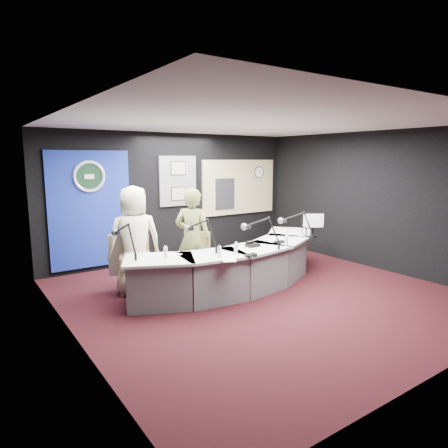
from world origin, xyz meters
TOP-DOWN VIEW (x-y plane):
  - ground at (0.00, 0.00)m, footprint 6.00×6.00m
  - ceiling at (0.00, 0.00)m, footprint 6.00×6.00m
  - wall_back at (0.00, 3.00)m, footprint 6.00×0.02m
  - wall_left at (-3.00, 0.00)m, footprint 0.02×6.00m
  - wall_right at (3.00, 0.00)m, footprint 0.02×6.00m
  - broadcast_desk at (-0.05, 0.55)m, footprint 4.50×1.90m
  - backdrop_panel at (-1.90, 2.97)m, footprint 1.60×0.05m
  - agency_seal at (-1.90, 2.93)m, footprint 0.63×0.07m
  - seal_center at (-1.90, 2.94)m, footprint 0.48×0.01m
  - pinboard at (0.05, 2.97)m, footprint 0.90×0.04m
  - framed_photo_upper at (0.05, 2.94)m, footprint 0.34×0.02m
  - framed_photo_lower at (0.05, 2.94)m, footprint 0.34×0.02m
  - booth_window_frame at (1.75, 2.97)m, footprint 2.12×0.06m
  - booth_glow at (1.75, 2.96)m, footprint 2.00×0.02m
  - equipment_rack at (1.30, 2.94)m, footprint 0.55×0.02m
  - wall_clock at (2.35, 2.94)m, footprint 0.28×0.01m
  - armchair_left at (-1.68, 1.27)m, footprint 0.75×0.75m
  - armchair_right at (-0.74, 0.96)m, footprint 0.78×0.78m
  - draped_jacket at (-1.80, 1.50)m, footprint 0.50×0.28m
  - person_man at (-1.68, 1.27)m, footprint 0.97×0.72m
  - person_woman at (-0.74, 0.96)m, footprint 0.73×0.76m
  - computer_monitor at (1.54, 0.33)m, footprint 0.38×0.22m
  - desk_phone at (0.06, 0.31)m, footprint 0.22×0.18m
  - headphones_near at (0.65, 0.29)m, footprint 0.21×0.21m
  - headphones_far at (-0.38, -0.20)m, footprint 0.23×0.23m
  - paper_stack at (-1.37, 0.60)m, footprint 0.33×0.38m
  - notepad at (-0.80, -0.20)m, footprint 0.30×0.34m
  - boom_mic_a at (-2.00, 0.86)m, footprint 0.20×0.73m
  - boom_mic_b at (-0.82, 0.54)m, footprint 0.31×0.71m
  - boom_mic_c at (0.12, 0.16)m, footprint 0.45×0.64m
  - boom_mic_d at (1.09, 0.30)m, footprint 0.42×0.66m
  - water_bottles at (-0.01, 0.29)m, footprint 3.08×0.62m

SIDE VIEW (x-z plane):
  - ground at x=0.00m, z-range 0.00..0.00m
  - broadcast_desk at x=-0.05m, z-range 0.00..0.75m
  - armchair_right at x=-0.74m, z-range 0.00..0.98m
  - armchair_left at x=-1.68m, z-range 0.00..1.03m
  - draped_jacket at x=-1.80m, z-range 0.27..0.97m
  - paper_stack at x=-1.37m, z-range 0.75..0.75m
  - notepad at x=-0.80m, z-range 0.75..0.75m
  - headphones_near at x=0.65m, z-range 0.75..0.79m
  - headphones_far at x=-0.38m, z-range 0.75..0.79m
  - desk_phone at x=0.06m, z-range 0.75..0.80m
  - water_bottles at x=-0.01m, z-range 0.75..0.93m
  - person_woman at x=-0.74m, z-range 0.00..1.75m
  - person_man at x=-1.68m, z-range 0.00..1.81m
  - boom_mic_a at x=-2.00m, z-range 0.75..1.35m
  - boom_mic_b at x=-0.82m, z-range 0.75..1.35m
  - boom_mic_c at x=0.12m, z-range 0.75..1.35m
  - boom_mic_d at x=1.09m, z-range 0.75..1.35m
  - computer_monitor at x=1.54m, z-range 0.93..1.21m
  - backdrop_panel at x=-1.90m, z-range 0.10..2.40m
  - wall_back at x=0.00m, z-range 0.00..2.80m
  - wall_left at x=-3.00m, z-range 0.00..2.80m
  - wall_right at x=3.00m, z-range 0.00..2.80m
  - equipment_rack at x=1.30m, z-range 1.03..1.78m
  - framed_photo_lower at x=0.05m, z-range 1.33..1.60m
  - booth_window_frame at x=1.75m, z-range 0.89..2.21m
  - booth_glow at x=1.75m, z-range 0.95..2.15m
  - pinboard at x=0.05m, z-range 1.20..2.30m
  - agency_seal at x=-1.90m, z-range 1.58..2.21m
  - seal_center at x=-1.90m, z-range 1.66..2.14m
  - wall_clock at x=2.35m, z-range 1.76..2.04m
  - framed_photo_upper at x=0.05m, z-range 1.89..2.17m
  - ceiling at x=0.00m, z-range 2.79..2.81m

